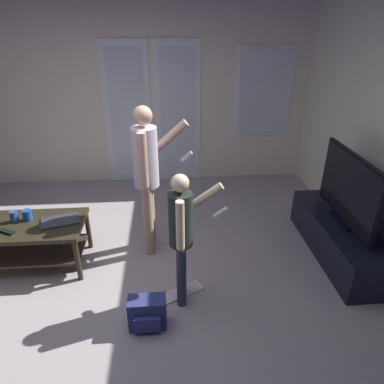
% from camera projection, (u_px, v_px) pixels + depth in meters
% --- Properties ---
extents(ground_plane, '(5.48, 5.32, 0.02)m').
position_uv_depth(ground_plane, '(106.00, 299.00, 3.13)').
color(ground_plane, '#9D9293').
extents(wall_back_with_doors, '(5.48, 0.09, 2.55)m').
position_uv_depth(wall_back_with_doors, '(130.00, 99.00, 4.91)').
color(wall_back_with_doors, silver).
rests_on(wall_back_with_doors, ground_plane).
extents(coffee_table, '(0.96, 0.60, 0.48)m').
position_uv_depth(coffee_table, '(35.00, 235.00, 3.40)').
color(coffee_table, black).
rests_on(coffee_table, ground_plane).
extents(tv_stand, '(0.47, 1.49, 0.39)m').
position_uv_depth(tv_stand, '(338.00, 238.00, 3.63)').
color(tv_stand, black).
rests_on(tv_stand, ground_plane).
extents(flat_screen_tv, '(0.08, 1.08, 0.73)m').
position_uv_depth(flat_screen_tv, '(349.00, 190.00, 3.37)').
color(flat_screen_tv, black).
rests_on(flat_screen_tv, tv_stand).
extents(person_adult, '(0.60, 0.42, 1.56)m').
position_uv_depth(person_adult, '(147.00, 169.00, 3.39)').
color(person_adult, tan).
rests_on(person_adult, ground_plane).
extents(person_child, '(0.50, 0.33, 1.23)m').
position_uv_depth(person_child, '(182.00, 230.00, 2.79)').
color(person_child, '#393A54').
rests_on(person_child, ground_plane).
extents(backpack, '(0.30, 0.19, 0.28)m').
position_uv_depth(backpack, '(147.00, 313.00, 2.78)').
color(backpack, navy).
rests_on(backpack, ground_plane).
extents(loose_keyboard, '(0.45, 0.31, 0.02)m').
position_uv_depth(loose_keyboard, '(180.00, 293.00, 3.16)').
color(loose_keyboard, white).
rests_on(loose_keyboard, ground_plane).
extents(laptop_closed, '(0.40, 0.31, 0.02)m').
position_uv_depth(laptop_closed, '(60.00, 221.00, 3.38)').
color(laptop_closed, '#2E3038').
rests_on(laptop_closed, coffee_table).
extents(cup_near_edge, '(0.09, 0.09, 0.11)m').
position_uv_depth(cup_near_edge, '(27.00, 215.00, 3.39)').
color(cup_near_edge, '#174C94').
rests_on(cup_near_edge, coffee_table).
extents(cup_by_laptop, '(0.07, 0.07, 0.11)m').
position_uv_depth(cup_by_laptop, '(14.00, 216.00, 3.36)').
color(cup_by_laptop, '#274B95').
rests_on(cup_by_laptop, coffee_table).
extents(tv_remote_black, '(0.17, 0.12, 0.02)m').
position_uv_depth(tv_remote_black, '(7.00, 232.00, 3.20)').
color(tv_remote_black, black).
rests_on(tv_remote_black, coffee_table).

